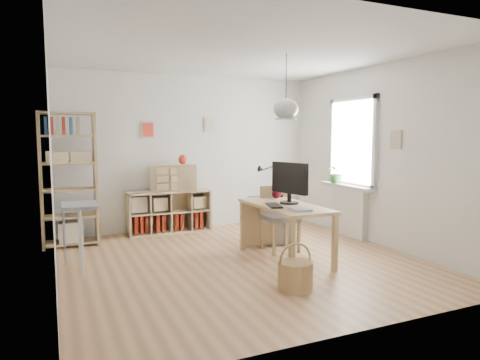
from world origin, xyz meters
name	(u,v)px	position (x,y,z in m)	size (l,w,h in m)	color
ground	(242,261)	(0.00, 0.00, 0.00)	(4.50, 4.50, 0.00)	tan
room_shell	(286,109)	(0.55, -0.15, 2.00)	(4.50, 4.50, 4.50)	white
window_unit	(353,142)	(2.23, 0.60, 1.55)	(0.07, 1.16, 1.46)	white
radiator	(349,212)	(2.19, 0.60, 0.40)	(0.10, 0.80, 0.80)	silver
windowsill	(347,186)	(2.14, 0.60, 0.83)	(0.22, 1.20, 0.06)	silver
desk	(285,211)	(0.55, -0.15, 0.66)	(0.70, 1.50, 0.75)	tan
cube_shelf	(168,215)	(-0.47, 2.08, 0.30)	(1.40, 0.38, 0.72)	#C8B284
tall_bookshelf	(68,174)	(-2.04, 1.80, 1.09)	(0.80, 0.38, 2.00)	tan
side_table	(74,219)	(-2.04, 0.35, 0.67)	(0.40, 0.55, 0.85)	gray
chair	(278,214)	(0.72, 0.33, 0.53)	(0.47, 0.47, 0.92)	gray
wicker_basket	(295,274)	(0.10, -1.17, 0.17)	(0.38, 0.38, 0.52)	#B07B4F
storage_chest	(271,227)	(0.86, 0.82, 0.23)	(0.86, 0.91, 0.70)	#BCBCB7
monitor	(290,181)	(0.64, -0.11, 1.06)	(0.25, 0.63, 0.55)	black
keyboard	(274,205)	(0.35, -0.22, 0.76)	(0.15, 0.40, 0.02)	black
task_lamp	(269,176)	(0.60, 0.38, 1.08)	(0.46, 0.17, 0.49)	black
yarn_ball	(277,194)	(0.70, 0.36, 0.82)	(0.14, 0.14, 0.14)	#530B18
paper_tray	(300,209)	(0.49, -0.62, 0.76)	(0.21, 0.27, 0.03)	silver
drawer_chest	(174,178)	(-0.36, 2.04, 0.94)	(0.78, 0.36, 0.44)	#C8B284
red_vase	(183,160)	(-0.21, 2.04, 1.25)	(0.14, 0.14, 0.17)	maroon
potted_plant	(337,172)	(2.12, 0.87, 1.04)	(0.33, 0.28, 0.36)	#256024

